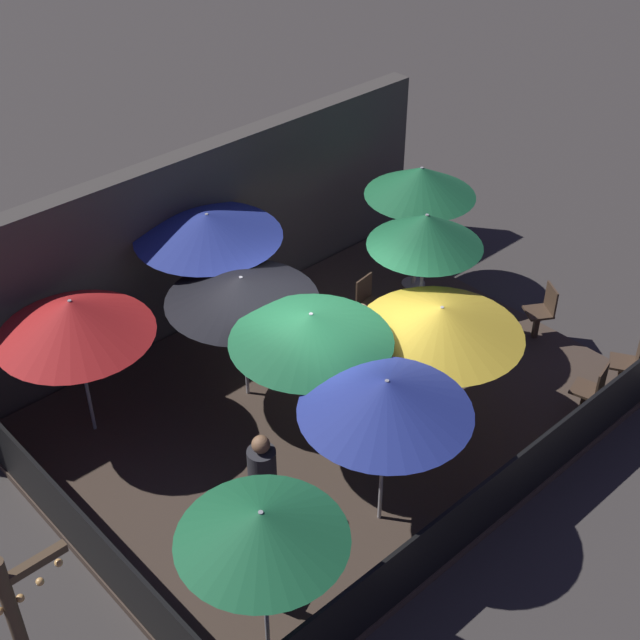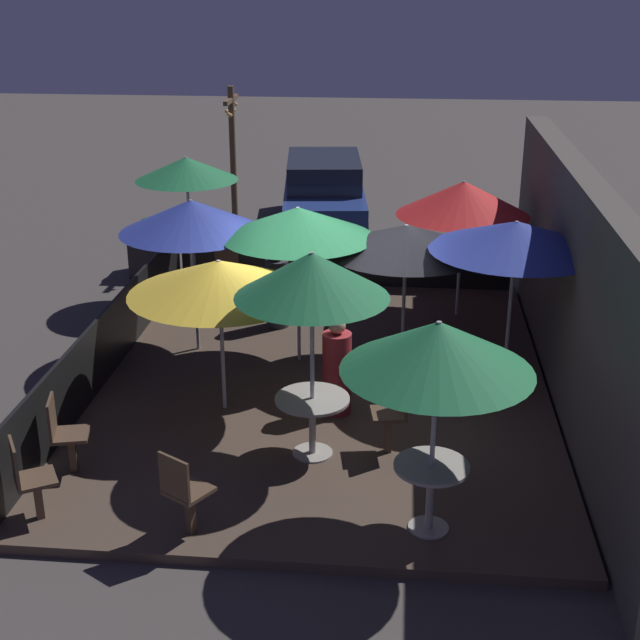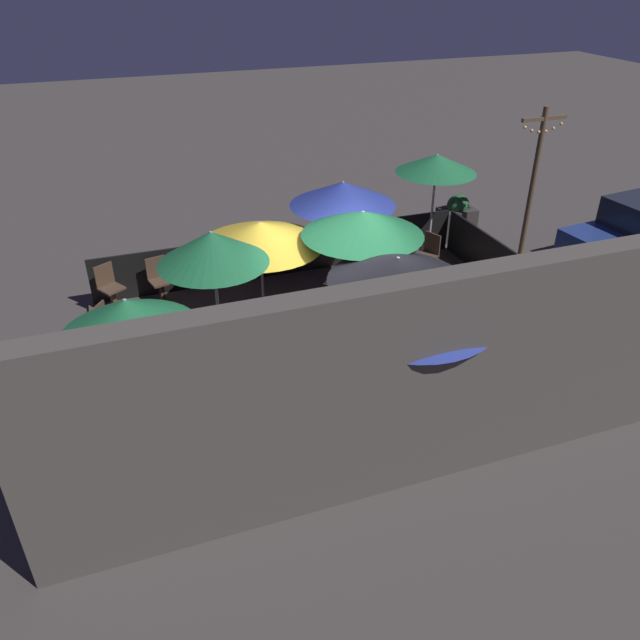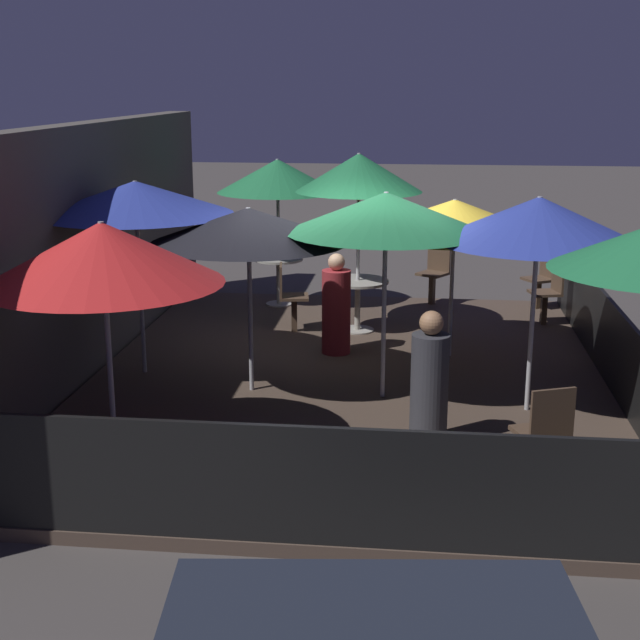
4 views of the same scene
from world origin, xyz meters
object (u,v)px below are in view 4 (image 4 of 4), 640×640
dining_table_1 (279,268)px  dining_table_0 (358,291)px  patio_umbrella_1 (278,176)px  patio_chair_3 (435,271)px  patio_umbrella_6 (136,198)px  patron_1 (336,309)px  patio_umbrella_3 (248,225)px  patio_umbrella_2 (386,212)px  patio_umbrella_4 (103,253)px  patio_umbrella_0 (359,173)px  patio_chair_4 (549,290)px  patio_chair_1 (542,276)px  patron_0 (429,384)px  patio_umbrella_8 (539,220)px  patio_chair_0 (289,295)px  patio_umbrella_7 (454,217)px  patio_chair_2 (544,432)px

dining_table_1 → dining_table_0: bearing=-136.2°
patio_umbrella_1 → patio_chair_3: patio_umbrella_1 is taller
patio_umbrella_6 → patron_1: size_ratio=1.76×
patio_umbrella_6 → patio_chair_3: bearing=-42.1°
patio_umbrella_3 → patio_umbrella_2: bearing=-92.1°
patio_umbrella_4 → dining_table_1: size_ratio=2.95×
patio_umbrella_3 → dining_table_0: (2.63, -1.02, -1.31)m
patio_umbrella_0 → patio_umbrella_3: (-2.63, 1.02, -0.32)m
patio_umbrella_0 → patio_chair_3: patio_umbrella_0 is taller
patio_umbrella_3 → patio_chair_4: 5.17m
patio_chair_1 → dining_table_0: bearing=-0.0°
patio_umbrella_2 → patron_0: size_ratio=1.72×
patio_umbrella_1 → patio_umbrella_3: 4.04m
dining_table_0 → patio_chair_1: bearing=-59.4°
dining_table_0 → patio_chair_3: size_ratio=0.91×
patron_1 → patio_umbrella_2: bearing=178.5°
patio_umbrella_8 → dining_table_0: (2.93, 2.03, -1.47)m
patio_umbrella_6 → patio_chair_0: 2.95m
patio_umbrella_2 → dining_table_1: 4.70m
patio_umbrella_7 → patio_chair_1: size_ratio=2.48×
patio_umbrella_2 → patio_chair_0: patio_umbrella_2 is taller
patio_chair_4 → dining_table_0: bearing=0.0°
dining_table_1 → patio_chair_3: size_ratio=0.80×
patio_umbrella_8 → patron_0: 2.07m
patio_umbrella_4 → patio_chair_1: size_ratio=2.42×
patio_umbrella_8 → patio_chair_2: patio_umbrella_8 is taller
patio_umbrella_3 → patio_chair_1: 5.83m
patio_umbrella_6 → patio_umbrella_3: bearing=-109.2°
patio_umbrella_2 → patio_umbrella_3: size_ratio=1.05×
patron_0 → patron_1: patron_0 is taller
patio_umbrella_1 → patio_chair_0: (-1.53, -0.39, -1.49)m
patio_umbrella_3 → patio_chair_3: 5.04m
dining_table_0 → patio_chair_0: size_ratio=0.90×
patio_umbrella_4 → patron_0: size_ratio=1.69×
patio_chair_3 → patron_0: patron_0 is taller
patio_chair_4 → patron_0: patron_0 is taller
patio_umbrella_2 → patio_umbrella_8: (-0.25, -1.56, -0.01)m
patio_umbrella_2 → patron_1: (1.60, 0.67, -1.47)m
patio_umbrella_1 → patio_umbrella_6: size_ratio=0.99×
patron_1 → patio_chair_1: bearing=-71.6°
patio_umbrella_1 → patio_chair_3: (0.35, -2.43, -1.49)m
dining_table_0 → patio_chair_4: patio_chair_4 is taller
patio_umbrella_2 → patio_chair_2: (-2.20, -1.46, -1.54)m
patio_chair_0 → patio_chair_4: size_ratio=1.04×
patio_chair_2 → patio_chair_4: bearing=-29.6°
patio_umbrella_4 → patron_0: bearing=-75.0°
patio_umbrella_3 → patron_0: size_ratio=1.64×
patio_umbrella_4 → patio_umbrella_0: bearing=-21.8°
patio_chair_4 → patio_umbrella_3: bearing=27.7°
patio_umbrella_7 → patron_0: 3.15m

